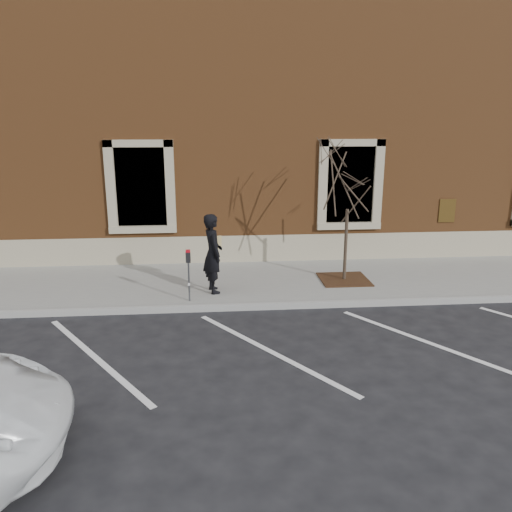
{
  "coord_description": "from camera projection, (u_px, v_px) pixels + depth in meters",
  "views": [
    {
      "loc": [
        -0.97,
        -10.75,
        4.16
      ],
      "look_at": [
        0.0,
        0.6,
        1.1
      ],
      "focal_mm": 35.0,
      "sensor_mm": 36.0,
      "label": 1
    }
  ],
  "objects": [
    {
      "name": "ground",
      "position": [
        258.0,
        309.0,
        11.5
      ],
      "size": [
        120.0,
        120.0,
        0.0
      ],
      "primitive_type": "plane",
      "color": "#28282B",
      "rests_on": "ground"
    },
    {
      "name": "sidewalk_near",
      "position": [
        252.0,
        282.0,
        13.16
      ],
      "size": [
        40.0,
        3.5,
        0.15
      ],
      "primitive_type": "cube",
      "color": "gray",
      "rests_on": "ground"
    },
    {
      "name": "curb_near",
      "position": [
        258.0,
        306.0,
        11.43
      ],
      "size": [
        40.0,
        0.12,
        0.15
      ],
      "primitive_type": "cube",
      "color": "#9E9E99",
      "rests_on": "ground"
    },
    {
      "name": "parking_stripes",
      "position": [
        269.0,
        351.0,
        9.38
      ],
      "size": [
        28.0,
        4.4,
        0.01
      ],
      "primitive_type": null,
      "color": "silver",
      "rests_on": "ground"
    },
    {
      "name": "building_civic",
      "position": [
        239.0,
        127.0,
        17.91
      ],
      "size": [
        40.0,
        8.62,
        8.0
      ],
      "color": "brown",
      "rests_on": "ground"
    },
    {
      "name": "man",
      "position": [
        213.0,
        253.0,
        11.97
      ],
      "size": [
        0.62,
        0.79,
        1.93
      ],
      "primitive_type": "imported",
      "rotation": [
        0.0,
        0.0,
        1.81
      ],
      "color": "black",
      "rests_on": "sidewalk_near"
    },
    {
      "name": "parking_meter",
      "position": [
        188.0,
        266.0,
        11.36
      ],
      "size": [
        0.11,
        0.09,
        1.22
      ],
      "rotation": [
        0.0,
        0.0,
        0.2
      ],
      "color": "#595B60",
      "rests_on": "sidewalk_near"
    },
    {
      "name": "tree_grate",
      "position": [
        344.0,
        279.0,
        13.11
      ],
      "size": [
        1.25,
        1.25,
        0.03
      ],
      "primitive_type": "cube",
      "color": "#402A14",
      "rests_on": "sidewalk_near"
    },
    {
      "name": "sapling",
      "position": [
        348.0,
        189.0,
        12.49
      ],
      "size": [
        2.05,
        2.05,
        3.41
      ],
      "color": "#3E3126",
      "rests_on": "sidewalk_near"
    }
  ]
}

